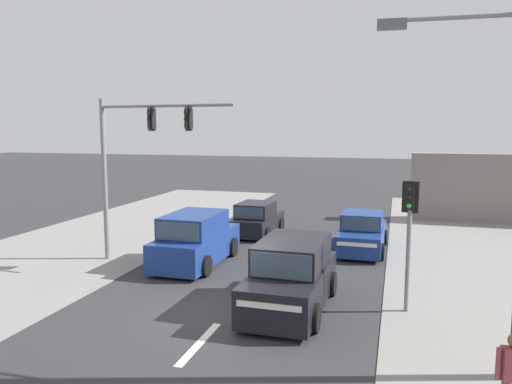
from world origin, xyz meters
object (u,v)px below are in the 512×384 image
sedan_kerbside_parked (362,233)px  hatchback_receding_far (257,220)px  suv_oncoming_near (196,240)px  pedestal_signal_right_kerb (409,224)px  pedestrian_at_kerb (512,375)px  traffic_signal_mast (134,150)px  suv_oncoming_mid (291,277)px

sedan_kerbside_parked → hatchback_receding_far: (-4.90, 1.74, -0.00)m
sedan_kerbside_parked → suv_oncoming_near: suv_oncoming_near is taller
pedestal_signal_right_kerb → pedestrian_at_kerb: bearing=-72.6°
traffic_signal_mast → pedestal_signal_right_kerb: 9.99m
sedan_kerbside_parked → suv_oncoming_near: size_ratio=0.94×
traffic_signal_mast → sedan_kerbside_parked: traffic_signal_mast is taller
traffic_signal_mast → pedestal_signal_right_kerb: (9.52, -2.49, -1.73)m
pedestal_signal_right_kerb → suv_oncoming_near: pedestal_signal_right_kerb is taller
sedan_kerbside_parked → suv_oncoming_near: (-5.68, -3.73, 0.18)m
pedestal_signal_right_kerb → pedestrian_at_kerb: size_ratio=2.18×
suv_oncoming_mid → hatchback_receding_far: bearing=111.4°
suv_oncoming_near → suv_oncoming_mid: size_ratio=1.00×
traffic_signal_mast → hatchback_receding_far: 7.41m
sedan_kerbside_parked → suv_oncoming_near: bearing=-146.7°
suv_oncoming_near → pedestrian_at_kerb: size_ratio=2.79×
suv_oncoming_near → traffic_signal_mast: bearing=-170.2°
hatchback_receding_far → pedestrian_at_kerb: bearing=-58.7°
suv_oncoming_mid → suv_oncoming_near: bearing=141.4°
sedan_kerbside_parked → hatchback_receding_far: size_ratio=1.15×
pedestrian_at_kerb → suv_oncoming_near: bearing=138.4°
pedestal_signal_right_kerb → suv_oncoming_near: 8.01m
suv_oncoming_near → hatchback_receding_far: size_ratio=1.23×
pedestal_signal_right_kerb → sedan_kerbside_parked: (-1.64, 6.61, -1.71)m
traffic_signal_mast → hatchback_receding_far: (2.97, 5.85, -3.44)m
traffic_signal_mast → pedestrian_at_kerb: size_ratio=3.68×
suv_oncoming_near → hatchback_receding_far: suv_oncoming_near is taller
traffic_signal_mast → suv_oncoming_near: (2.19, 0.38, -3.26)m
suv_oncoming_mid → sedan_kerbside_parked: bearing=78.8°
sedan_kerbside_parked → suv_oncoming_mid: suv_oncoming_mid is taller
traffic_signal_mast → sedan_kerbside_parked: bearing=27.6°
sedan_kerbside_parked → pedestrian_at_kerb: bearing=-74.5°
suv_oncoming_near → hatchback_receding_far: (0.78, 5.48, -0.18)m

